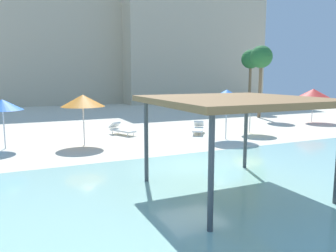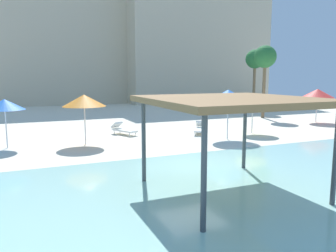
{
  "view_description": "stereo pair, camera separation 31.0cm",
  "coord_description": "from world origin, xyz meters",
  "px_view_note": "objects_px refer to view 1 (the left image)",
  "views": [
    {
      "loc": [
        -6.42,
        -11.76,
        3.53
      ],
      "look_at": [
        -0.16,
        2.0,
        1.3
      ],
      "focal_mm": 35.6,
      "sensor_mm": 36.0,
      "label": 1
    },
    {
      "loc": [
        -6.13,
        -11.88,
        3.53
      ],
      "look_at": [
        -0.16,
        2.0,
        1.3
      ],
      "focal_mm": 35.6,
      "sensor_mm": 36.0,
      "label": 2
    }
  ],
  "objects_px": {
    "lounge_chair_2": "(198,128)",
    "shade_pavilion": "(234,103)",
    "beach_umbrella_red_7": "(313,93)",
    "beach_umbrella_blue_1": "(227,96)",
    "palm_tree_1": "(251,61)",
    "beach_umbrella_yellow_4": "(251,98)",
    "palm_tree_2": "(261,59)",
    "lounge_chair_0": "(121,129)",
    "beach_umbrella_blue_2": "(2,105)",
    "beach_umbrella_orange_3": "(83,101)"
  },
  "relations": [
    {
      "from": "lounge_chair_0",
      "to": "palm_tree_1",
      "type": "relative_size",
      "value": 0.31
    },
    {
      "from": "beach_umbrella_red_7",
      "to": "palm_tree_1",
      "type": "bearing_deg",
      "value": 85.94
    },
    {
      "from": "lounge_chair_0",
      "to": "palm_tree_2",
      "type": "distance_m",
      "value": 14.7
    },
    {
      "from": "shade_pavilion",
      "to": "beach_umbrella_blue_1",
      "type": "height_order",
      "value": "shade_pavilion"
    },
    {
      "from": "beach_umbrella_blue_1",
      "to": "lounge_chair_0",
      "type": "relative_size",
      "value": 1.43
    },
    {
      "from": "lounge_chair_0",
      "to": "palm_tree_2",
      "type": "xyz_separation_m",
      "value": [
        13.49,
        3.37,
        4.75
      ]
    },
    {
      "from": "beach_umbrella_blue_1",
      "to": "lounge_chair_2",
      "type": "xyz_separation_m",
      "value": [
        -0.48,
        2.34,
        -2.16
      ]
    },
    {
      "from": "shade_pavilion",
      "to": "beach_umbrella_yellow_4",
      "type": "bearing_deg",
      "value": 49.23
    },
    {
      "from": "shade_pavilion",
      "to": "beach_umbrella_blue_2",
      "type": "distance_m",
      "value": 11.91
    },
    {
      "from": "palm_tree_1",
      "to": "lounge_chair_2",
      "type": "bearing_deg",
      "value": -140.01
    },
    {
      "from": "beach_umbrella_blue_1",
      "to": "lounge_chair_0",
      "type": "height_order",
      "value": "beach_umbrella_blue_1"
    },
    {
      "from": "lounge_chair_0",
      "to": "palm_tree_1",
      "type": "bearing_deg",
      "value": 92.08
    },
    {
      "from": "beach_umbrella_orange_3",
      "to": "lounge_chair_0",
      "type": "distance_m",
      "value": 3.98
    },
    {
      "from": "lounge_chair_0",
      "to": "palm_tree_1",
      "type": "xyz_separation_m",
      "value": [
        16.08,
        8.06,
        4.84
      ]
    },
    {
      "from": "beach_umbrella_blue_1",
      "to": "beach_umbrella_orange_3",
      "type": "xyz_separation_m",
      "value": [
        -7.7,
        1.72,
        -0.17
      ]
    },
    {
      "from": "beach_umbrella_orange_3",
      "to": "palm_tree_1",
      "type": "relative_size",
      "value": 0.42
    },
    {
      "from": "beach_umbrella_red_7",
      "to": "lounge_chair_0",
      "type": "bearing_deg",
      "value": 177.83
    },
    {
      "from": "lounge_chair_2",
      "to": "palm_tree_1",
      "type": "height_order",
      "value": "palm_tree_1"
    },
    {
      "from": "beach_umbrella_orange_3",
      "to": "lounge_chair_2",
      "type": "height_order",
      "value": "beach_umbrella_orange_3"
    },
    {
      "from": "beach_umbrella_blue_2",
      "to": "palm_tree_2",
      "type": "distance_m",
      "value": 20.71
    },
    {
      "from": "lounge_chair_0",
      "to": "shade_pavilion",
      "type": "bearing_deg",
      "value": -23.85
    },
    {
      "from": "shade_pavilion",
      "to": "lounge_chair_2",
      "type": "bearing_deg",
      "value": 65.88
    },
    {
      "from": "shade_pavilion",
      "to": "lounge_chair_0",
      "type": "bearing_deg",
      "value": 90.69
    },
    {
      "from": "shade_pavilion",
      "to": "beach_umbrella_red_7",
      "type": "relative_size",
      "value": 1.83
    },
    {
      "from": "shade_pavilion",
      "to": "lounge_chair_2",
      "type": "height_order",
      "value": "shade_pavilion"
    },
    {
      "from": "lounge_chair_2",
      "to": "palm_tree_1",
      "type": "xyz_separation_m",
      "value": [
        11.5,
        9.65,
        4.84
      ]
    },
    {
      "from": "beach_umbrella_blue_1",
      "to": "beach_umbrella_red_7",
      "type": "height_order",
      "value": "beach_umbrella_blue_1"
    },
    {
      "from": "beach_umbrella_orange_3",
      "to": "palm_tree_2",
      "type": "distance_m",
      "value": 17.3
    },
    {
      "from": "beach_umbrella_blue_2",
      "to": "lounge_chair_0",
      "type": "relative_size",
      "value": 1.24
    },
    {
      "from": "beach_umbrella_yellow_4",
      "to": "beach_umbrella_red_7",
      "type": "height_order",
      "value": "beach_umbrella_red_7"
    },
    {
      "from": "beach_umbrella_orange_3",
      "to": "beach_umbrella_yellow_4",
      "type": "bearing_deg",
      "value": -3.24
    },
    {
      "from": "beach_umbrella_blue_2",
      "to": "lounge_chair_0",
      "type": "bearing_deg",
      "value": 13.74
    },
    {
      "from": "lounge_chair_0",
      "to": "beach_umbrella_blue_2",
      "type": "bearing_deg",
      "value": -100.8
    },
    {
      "from": "beach_umbrella_blue_2",
      "to": "palm_tree_2",
      "type": "relative_size",
      "value": 0.4
    },
    {
      "from": "palm_tree_1",
      "to": "beach_umbrella_red_7",
      "type": "bearing_deg",
      "value": -94.06
    },
    {
      "from": "beach_umbrella_yellow_4",
      "to": "palm_tree_2",
      "type": "distance_m",
      "value": 8.98
    },
    {
      "from": "beach_umbrella_blue_2",
      "to": "lounge_chair_2",
      "type": "distance_m",
      "value": 11.13
    },
    {
      "from": "beach_umbrella_yellow_4",
      "to": "palm_tree_1",
      "type": "height_order",
      "value": "palm_tree_1"
    },
    {
      "from": "beach_umbrella_yellow_4",
      "to": "palm_tree_1",
      "type": "distance_m",
      "value": 14.07
    },
    {
      "from": "palm_tree_2",
      "to": "beach_umbrella_orange_3",
      "type": "bearing_deg",
      "value": -160.89
    },
    {
      "from": "shade_pavilion",
      "to": "beach_umbrella_red_7",
      "type": "xyz_separation_m",
      "value": [
        15.33,
        10.91,
        -0.49
      ]
    },
    {
      "from": "lounge_chair_0",
      "to": "lounge_chair_2",
      "type": "xyz_separation_m",
      "value": [
        4.57,
        -1.59,
        0.0
      ]
    },
    {
      "from": "beach_umbrella_blue_1",
      "to": "beach_umbrella_blue_2",
      "type": "bearing_deg",
      "value": 168.33
    },
    {
      "from": "lounge_chair_0",
      "to": "palm_tree_2",
      "type": "bearing_deg",
      "value": 79.5
    },
    {
      "from": "beach_umbrella_blue_1",
      "to": "lounge_chair_2",
      "type": "bearing_deg",
      "value": 101.68
    },
    {
      "from": "lounge_chair_2",
      "to": "shade_pavilion",
      "type": "bearing_deg",
      "value": 9.13
    },
    {
      "from": "beach_umbrella_orange_3",
      "to": "lounge_chair_2",
      "type": "relative_size",
      "value": 1.37
    },
    {
      "from": "shade_pavilion",
      "to": "lounge_chair_0",
      "type": "distance_m",
      "value": 11.76
    },
    {
      "from": "beach_umbrella_blue_1",
      "to": "lounge_chair_2",
      "type": "height_order",
      "value": "beach_umbrella_blue_1"
    },
    {
      "from": "beach_umbrella_blue_1",
      "to": "beach_umbrella_yellow_4",
      "type": "xyz_separation_m",
      "value": [
        2.58,
        1.14,
        -0.29
      ]
    }
  ]
}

